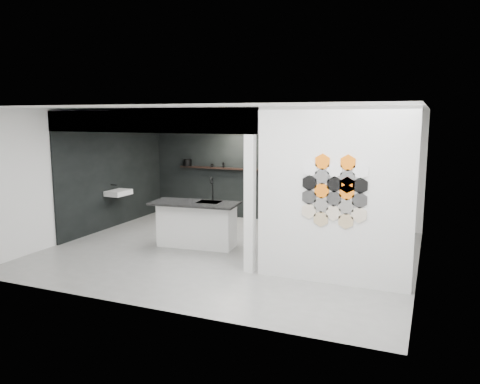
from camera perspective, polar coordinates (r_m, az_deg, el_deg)
The scene contains 17 objects.
floor at distance 9.37m, azimuth -1.28°, elevation -7.23°, with size 7.00×6.00×0.01m, color slate.
partition_panel at distance 7.46m, azimuth 11.32°, elevation -0.58°, with size 2.45×0.15×2.80m, color silver.
bay_clad_back at distance 12.31m, azimuth -1.25°, elevation 2.35°, with size 4.40×0.04×2.35m, color black.
bay_clad_left at distance 11.73m, azimuth -14.97°, elevation 1.70°, with size 0.04×4.00×2.35m, color black.
bulkhead at distance 10.45m, azimuth -5.69°, elevation 8.64°, with size 4.40×4.00×0.40m, color silver.
corner_column at distance 7.88m, azimuth 1.21°, elevation -1.54°, with size 0.16×0.16×2.35m, color silver.
fascia_beam at distance 8.81m, azimuth -11.66°, elevation 8.40°, with size 4.40×0.16×0.40m, color silver.
wall_basin at distance 11.48m, azimuth -14.59°, elevation -0.09°, with size 0.40×0.60×0.12m, color silver.
display_shelf at distance 12.16m, azimuth -1.02°, elevation 2.86°, with size 3.00×0.15×0.04m, color black.
kitchen_island at distance 9.63m, azimuth -5.31°, elevation -3.83°, with size 1.83×0.95×1.42m.
stockpot at distance 12.73m, azimuth -6.44°, elevation 3.59°, with size 0.22×0.22×0.18m, color black.
kettle at distance 11.78m, azimuth 3.56°, elevation 3.08°, with size 0.17×0.17×0.14m, color black.
glass_bowl at distance 11.69m, azimuth 5.06°, elevation 2.88°, with size 0.12×0.12×0.09m, color gray.
glass_vase at distance 11.68m, azimuth 5.07°, elevation 2.97°, with size 0.09×0.09×0.12m, color gray.
bottle_dark at distance 12.25m, azimuth -2.04°, elevation 3.32°, with size 0.05×0.05×0.14m, color black.
utensil_cup at distance 12.40m, azimuth -3.44°, elevation 3.26°, with size 0.07×0.07×0.09m, color black.
hex_tile_cluster at distance 7.35m, azimuth 11.47°, elevation 0.10°, with size 1.04×0.02×1.16m.
Camera 1 is at (3.64, -8.21, 2.64)m, focal length 35.00 mm.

